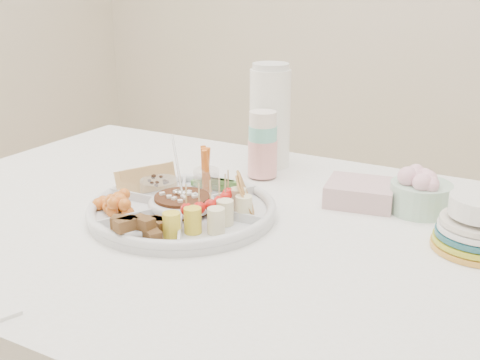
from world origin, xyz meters
The scene contains 12 objects.
party_tray centered at (-0.10, -0.03, 0.78)m, with size 0.38×0.38×0.04m, color silver.
bean_dip centered at (-0.10, -0.03, 0.79)m, with size 0.11×0.11×0.04m, color #411C0C.
tortillas centered at (0.01, 0.04, 0.80)m, with size 0.10×0.10×0.06m, color #BF6F31, non-canonical shape.
carrot_cucumber centered at (-0.10, 0.10, 0.82)m, with size 0.11×0.11×0.10m, color orange, non-canonical shape.
pita_raisins centered at (-0.21, 0.03, 0.80)m, with size 0.12×0.12×0.06m, color tan, non-canonical shape.
cherries centered at (-0.21, -0.10, 0.79)m, with size 0.11×0.11×0.05m, color gold, non-canonical shape.
granola_chunks centered at (-0.09, -0.16, 0.79)m, with size 0.11×0.11×0.05m, color brown, non-canonical shape.
banana_tomato centered at (0.02, -0.09, 0.82)m, with size 0.11×0.11×0.09m, color #CEC84F, non-canonical shape.
cup_stack centered at (-0.07, 0.28, 0.86)m, with size 0.07×0.07×0.20m, color silver.
thermos centered at (-0.10, 0.38, 0.89)m, with size 0.10×0.10×0.27m, color white.
flower_bowl centered at (0.32, 0.24, 0.81)m, with size 0.13×0.13×0.10m, color #82B29D.
napkin_stack centered at (0.20, 0.22, 0.78)m, with size 0.14×0.12×0.05m, color #CBA3A8.
Camera 1 is at (0.56, -0.97, 1.23)m, focal length 45.00 mm.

